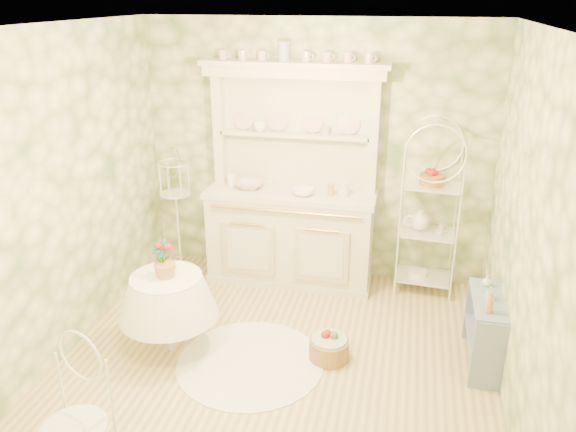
% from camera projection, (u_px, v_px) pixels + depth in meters
% --- Properties ---
extents(floor, '(3.60, 3.60, 0.00)m').
position_uv_depth(floor, '(275.00, 364.00, 4.71)').
color(floor, '#D0B980').
rests_on(floor, ground).
extents(ceiling, '(3.60, 3.60, 0.00)m').
position_uv_depth(ceiling, '(272.00, 26.00, 3.71)').
color(ceiling, white).
rests_on(ceiling, floor).
extents(wall_left, '(3.60, 3.60, 0.00)m').
position_uv_depth(wall_left, '(60.00, 198.00, 4.58)').
color(wall_left, '#F6EABC').
rests_on(wall_left, floor).
extents(wall_right, '(3.60, 3.60, 0.00)m').
position_uv_depth(wall_right, '(528.00, 236.00, 3.85)').
color(wall_right, '#F6EABC').
rests_on(wall_right, floor).
extents(wall_back, '(3.60, 3.60, 0.00)m').
position_uv_depth(wall_back, '(315.00, 153.00, 5.84)').
color(wall_back, '#F6EABC').
rests_on(wall_back, floor).
extents(wall_front, '(3.60, 3.60, 0.00)m').
position_uv_depth(wall_front, '(179.00, 356.00, 2.58)').
color(wall_front, '#F6EABC').
rests_on(wall_front, floor).
extents(kitchen_dresser, '(1.87, 0.61, 2.29)m').
position_uv_depth(kitchen_dresser, '(291.00, 179.00, 5.71)').
color(kitchen_dresser, silver).
rests_on(kitchen_dresser, floor).
extents(bakers_rack, '(0.63, 0.47, 1.91)m').
position_uv_depth(bakers_rack, '(430.00, 204.00, 5.56)').
color(bakers_rack, white).
rests_on(bakers_rack, floor).
extents(side_shelf, '(0.34, 0.73, 0.60)m').
position_uv_depth(side_shelf, '(484.00, 332.00, 4.63)').
color(side_shelf, '#7A8BB1').
rests_on(side_shelf, floor).
extents(round_table, '(0.66, 0.66, 0.62)m').
position_uv_depth(round_table, '(170.00, 318.00, 4.81)').
color(round_table, white).
rests_on(round_table, floor).
extents(cafe_chair, '(0.56, 0.56, 1.00)m').
position_uv_depth(cafe_chair, '(73.00, 421.00, 3.39)').
color(cafe_chair, white).
rests_on(cafe_chair, floor).
extents(birdcage_stand, '(0.39, 0.39, 1.55)m').
position_uv_depth(birdcage_stand, '(176.00, 205.00, 6.04)').
color(birdcage_stand, white).
rests_on(birdcage_stand, floor).
extents(floor_basket, '(0.35, 0.35, 0.21)m').
position_uv_depth(floor_basket, '(329.00, 348.00, 4.76)').
color(floor_basket, '#A2723D').
rests_on(floor_basket, floor).
extents(lace_rug, '(1.50, 1.50, 0.01)m').
position_uv_depth(lace_rug, '(250.00, 362.00, 4.73)').
color(lace_rug, white).
rests_on(lace_rug, floor).
extents(bowl_floral, '(0.30, 0.30, 0.07)m').
position_uv_depth(bowl_floral, '(250.00, 188.00, 5.84)').
color(bowl_floral, white).
rests_on(bowl_floral, kitchen_dresser).
extents(bowl_white, '(0.23, 0.23, 0.07)m').
position_uv_depth(bowl_white, '(303.00, 194.00, 5.64)').
color(bowl_white, white).
rests_on(bowl_white, kitchen_dresser).
extents(cup_left, '(0.18, 0.18, 0.11)m').
position_uv_depth(cup_left, '(260.00, 128.00, 5.75)').
color(cup_left, white).
rests_on(cup_left, kitchen_dresser).
extents(cup_right, '(0.09, 0.09, 0.08)m').
position_uv_depth(cup_right, '(326.00, 132.00, 5.61)').
color(cup_right, white).
rests_on(cup_right, kitchen_dresser).
extents(potted_geranium, '(0.18, 0.13, 0.31)m').
position_uv_depth(potted_geranium, '(162.00, 261.00, 4.63)').
color(potted_geranium, '#3F7238').
rests_on(potted_geranium, round_table).
extents(bottle_amber, '(0.09, 0.09, 0.17)m').
position_uv_depth(bottle_amber, '(490.00, 305.00, 4.30)').
color(bottle_amber, '#BE7D51').
rests_on(bottle_amber, side_shelf).
extents(bottle_blue, '(0.07, 0.07, 0.12)m').
position_uv_depth(bottle_blue, '(490.00, 295.00, 4.49)').
color(bottle_blue, '#9BAACB').
rests_on(bottle_blue, side_shelf).
extents(bottle_glass, '(0.07, 0.07, 0.10)m').
position_uv_depth(bottle_glass, '(487.00, 282.00, 4.70)').
color(bottle_glass, silver).
rests_on(bottle_glass, side_shelf).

